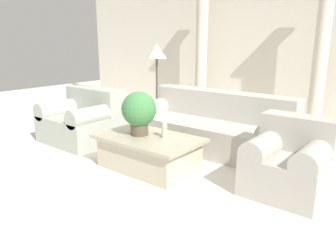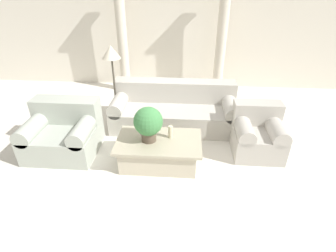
# 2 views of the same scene
# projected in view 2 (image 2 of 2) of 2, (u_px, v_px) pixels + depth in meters

# --- Properties ---
(ground_plane) EXTENTS (16.00, 16.00, 0.00)m
(ground_plane) POSITION_uv_depth(u_px,v_px,m) (160.00, 145.00, 4.73)
(ground_plane) COLOR silver
(wall_back) EXTENTS (10.00, 0.06, 3.20)m
(wall_back) POSITION_uv_depth(u_px,v_px,m) (171.00, 23.00, 6.46)
(wall_back) COLOR silver
(wall_back) RESTS_ON ground_plane
(sofa_long) EXTENTS (2.41, 0.98, 0.84)m
(sofa_long) POSITION_uv_depth(u_px,v_px,m) (174.00, 109.00, 5.20)
(sofa_long) COLOR #B7B2A8
(sofa_long) RESTS_ON ground_plane
(loveseat) EXTENTS (1.13, 0.98, 0.84)m
(loveseat) POSITION_uv_depth(u_px,v_px,m) (64.00, 131.00, 4.45)
(loveseat) COLOR #ACB4A7
(loveseat) RESTS_ON ground_plane
(coffee_table) EXTENTS (1.33, 0.82, 0.43)m
(coffee_table) POSITION_uv_depth(u_px,v_px,m) (159.00, 151.00, 4.19)
(coffee_table) COLOR beige
(coffee_table) RESTS_ON ground_plane
(potted_plant) EXTENTS (0.44, 0.44, 0.56)m
(potted_plant) POSITION_uv_depth(u_px,v_px,m) (148.00, 123.00, 3.93)
(potted_plant) COLOR brown
(potted_plant) RESTS_ON coffee_table
(pillar_candle) EXTENTS (0.07, 0.07, 0.21)m
(pillar_candle) POSITION_uv_depth(u_px,v_px,m) (170.00, 132.00, 4.11)
(pillar_candle) COLOR beige
(pillar_candle) RESTS_ON coffee_table
(floor_lamp) EXTENTS (0.34, 0.34, 1.55)m
(floor_lamp) POSITION_uv_depth(u_px,v_px,m) (112.00, 59.00, 4.86)
(floor_lamp) COLOR #4C473D
(floor_lamp) RESTS_ON ground_plane
(column_left) EXTENTS (0.33, 0.33, 2.63)m
(column_left) POSITION_uv_depth(u_px,v_px,m) (122.00, 37.00, 6.26)
(column_left) COLOR beige
(column_left) RESTS_ON ground_plane
(column_right) EXTENTS (0.33, 0.33, 2.63)m
(column_right) POSITION_uv_depth(u_px,v_px,m) (221.00, 39.00, 6.11)
(column_right) COLOR beige
(column_right) RESTS_ON ground_plane
(armchair) EXTENTS (0.80, 0.83, 0.81)m
(armchair) POSITION_uv_depth(u_px,v_px,m) (257.00, 133.00, 4.43)
(armchair) COLOR #B7B2A8
(armchair) RESTS_ON ground_plane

